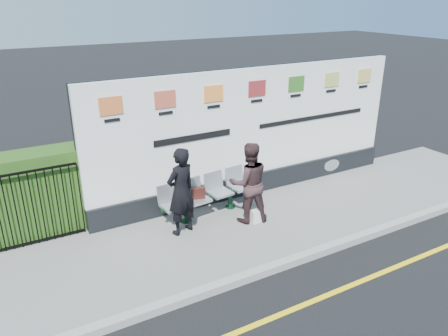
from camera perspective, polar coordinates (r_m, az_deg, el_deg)
name	(u,v)px	position (r m, az deg, el deg)	size (l,w,h in m)	color
ground	(350,286)	(8.00, 16.09, -14.62)	(80.00, 80.00, 0.00)	black
pavement	(267,221)	(9.56, 5.58, -6.91)	(14.00, 3.00, 0.12)	slate
kerb	(312,254)	(8.55, 11.39, -10.99)	(14.00, 0.18, 0.14)	gray
yellow_line	(350,286)	(8.00, 16.09, -14.59)	(14.00, 0.10, 0.01)	yellow
billboard	(254,141)	(10.30, 3.90, 3.58)	(8.00, 0.30, 3.00)	black
hedge	(21,196)	(9.37, -24.96, -3.39)	(2.35, 0.70, 1.70)	#294E17
railing	(25,209)	(8.99, -24.59, -4.95)	(2.05, 0.06, 1.54)	black
bench	(209,205)	(9.56, -1.98, -4.80)	(2.20, 0.57, 0.47)	silver
woman_left	(181,192)	(8.62, -5.65, -3.08)	(0.66, 0.43, 1.81)	black
woman_right	(249,183)	(9.06, 3.26, -1.93)	(0.85, 0.66, 1.75)	#372425
handbag_brown	(197,193)	(9.27, -3.50, -3.28)	(0.31, 0.13, 0.24)	black
carrier_bag_white	(257,216)	(9.33, 4.32, -6.26)	(0.27, 0.16, 0.27)	silver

